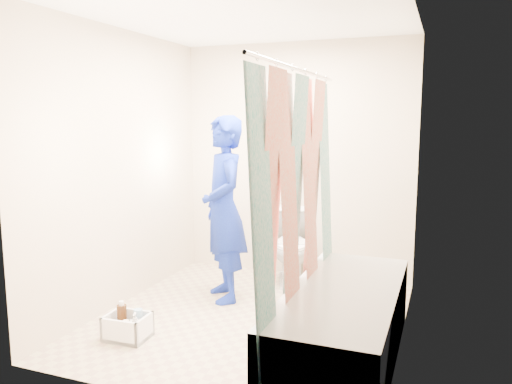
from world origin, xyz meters
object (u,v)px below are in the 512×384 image
at_px(plumber, 224,209).
at_px(cleaning_caddy, 129,328).
at_px(bathtub, 343,322).
at_px(toilet, 292,246).

height_order(plumber, cleaning_caddy, plumber).
bearing_deg(bathtub, cleaning_caddy, -170.77).
relative_size(bathtub, cleaning_caddy, 5.42).
bearing_deg(toilet, plumber, -141.59).
distance_m(bathtub, toilet, 1.67).
distance_m(bathtub, plumber, 1.58).
xyz_separation_m(bathtub, cleaning_caddy, (-1.56, -0.25, -0.18)).
relative_size(bathtub, toilet, 2.39).
distance_m(toilet, plumber, 0.93).
bearing_deg(plumber, toilet, 108.35).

